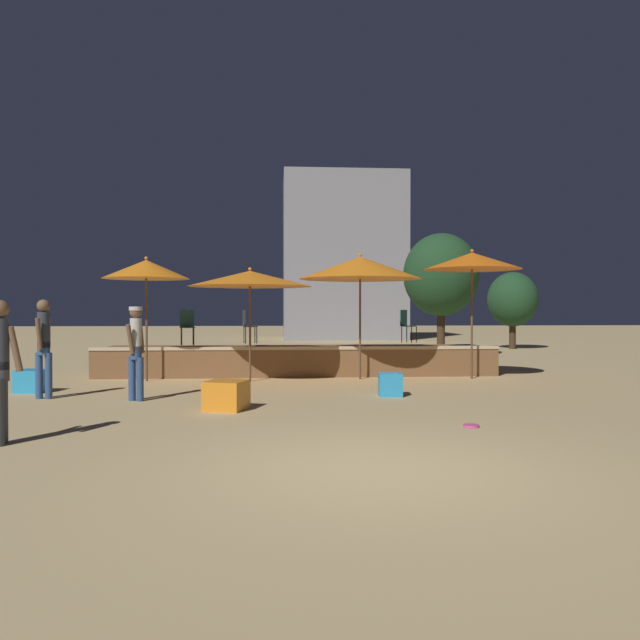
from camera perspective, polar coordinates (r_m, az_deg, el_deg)
ground_plane at (r=6.66m, az=4.99°, el=-13.48°), size 120.00×120.00×0.00m
wooden_deck at (r=16.40m, az=-2.13°, el=-3.68°), size 10.03×2.28×0.77m
patio_umbrella_0 at (r=15.10m, az=-15.60°, el=4.47°), size 2.00×2.00×2.91m
patio_umbrella_1 at (r=15.01m, az=3.69°, el=4.77°), size 2.94×2.94×3.02m
patio_umbrella_2 at (r=14.59m, az=-6.42°, el=3.77°), size 2.87×2.87×2.65m
patio_umbrella_3 at (r=15.54m, az=13.73°, el=5.25°), size 2.35×2.35×3.13m
cube_seat_0 at (r=10.55m, az=-8.56°, el=-6.81°), size 0.79×0.79×0.48m
cube_seat_1 at (r=12.15m, az=6.44°, el=-5.88°), size 0.48×0.48×0.45m
cube_seat_2 at (r=13.88m, az=-24.83°, el=-5.08°), size 0.62×0.62×0.46m
person_0 at (r=8.62m, az=-27.22°, el=-3.69°), size 0.57×0.30×1.78m
person_1 at (r=11.85m, az=-16.48°, el=-2.43°), size 0.29×0.51×1.73m
person_2 at (r=12.72m, az=-23.95°, el=-1.96°), size 0.31×0.50×1.86m
bistro_chair_0 at (r=17.41m, az=7.89°, el=-0.24°), size 0.48×0.48×0.90m
bistro_chair_1 at (r=16.78m, az=-6.70°, el=-0.28°), size 0.42×0.41×0.90m
bistro_chair_2 at (r=16.32m, az=-12.05°, el=-0.33°), size 0.41×0.42×0.90m
frisbee_disc at (r=9.20m, az=13.66°, el=-9.38°), size 0.23×0.23×0.03m
background_tree_0 at (r=27.94m, az=17.20°, el=1.80°), size 2.12×2.12×3.29m
background_tree_1 at (r=22.38m, az=11.01°, el=4.05°), size 2.65×2.65×4.37m
distant_building at (r=36.37m, az=2.13°, el=5.71°), size 6.92×4.51×9.42m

